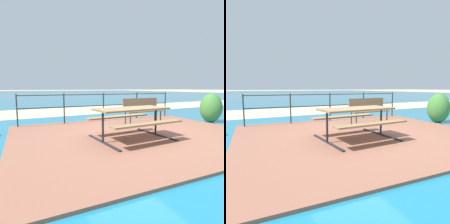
# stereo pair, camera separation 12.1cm
# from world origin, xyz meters

# --- Properties ---
(ground_plane) EXTENTS (240.00, 240.00, 0.00)m
(ground_plane) POSITION_xyz_m (0.00, 0.00, 0.00)
(ground_plane) COLOR tan
(patio_paving) EXTENTS (6.40, 5.20, 0.06)m
(patio_paving) POSITION_xyz_m (0.00, 0.00, 0.03)
(patio_paving) COLOR #935B47
(patio_paving) RESTS_ON ground
(sea_water) EXTENTS (90.00, 90.00, 0.01)m
(sea_water) POSITION_xyz_m (0.00, 40.00, 0.01)
(sea_water) COLOR teal
(sea_water) RESTS_ON ground
(beach_strip) EXTENTS (54.12, 6.35, 0.01)m
(beach_strip) POSITION_xyz_m (0.00, 6.42, 0.01)
(beach_strip) COLOR beige
(beach_strip) RESTS_ON ground
(picnic_table) EXTENTS (1.93, 1.64, 0.75)m
(picnic_table) POSITION_xyz_m (-0.41, -0.38, 0.65)
(picnic_table) COLOR #8C704C
(picnic_table) RESTS_ON patio_paving
(park_bench) EXTENTS (1.42, 0.48, 0.88)m
(park_bench) POSITION_xyz_m (0.90, 1.12, 0.60)
(park_bench) COLOR #7A6047
(park_bench) RESTS_ON patio_paving
(railing_fence) EXTENTS (5.94, 0.04, 1.04)m
(railing_fence) POSITION_xyz_m (0.00, 2.37, 0.72)
(railing_fence) COLOR #2D3833
(railing_fence) RESTS_ON patio_paving
(shrub_right) EXTENTS (0.78, 0.78, 1.09)m
(shrub_right) POSITION_xyz_m (3.68, 0.64, 0.54)
(shrub_right) COLOR #427F38
(shrub_right) RESTS_ON ground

